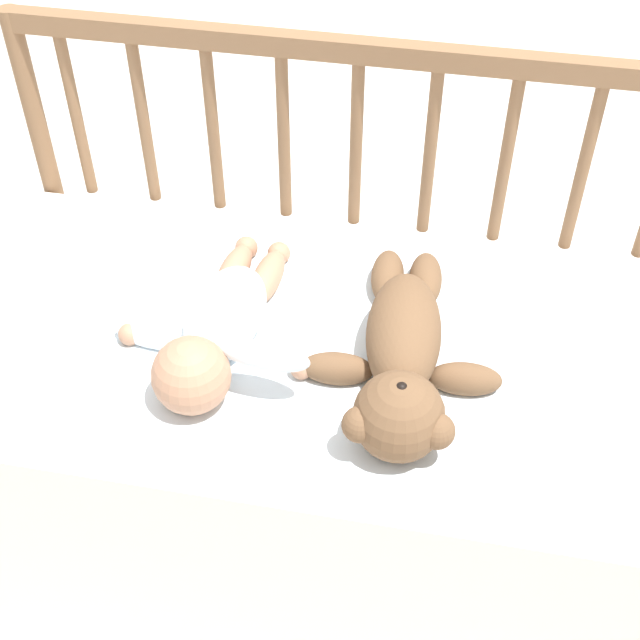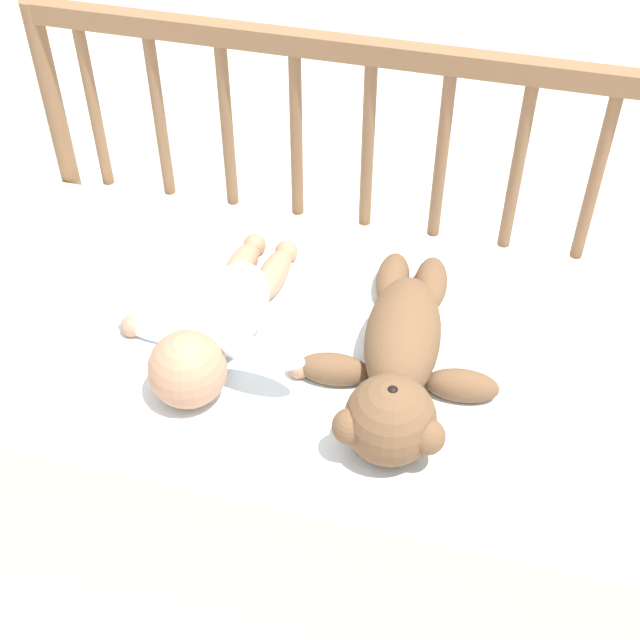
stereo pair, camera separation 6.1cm
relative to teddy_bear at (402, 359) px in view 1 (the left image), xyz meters
name	(u,v)px [view 1 (the left image)]	position (x,y,z in m)	size (l,w,h in m)	color
ground_plane	(320,533)	(-0.13, 0.05, -0.60)	(12.00, 12.00, 0.00)	silver
crib_mattress	(320,451)	(-0.13, 0.05, -0.33)	(1.22, 0.62, 0.54)	white
crib_rail	(355,179)	(-0.13, 0.39, 0.04)	(1.22, 0.04, 0.90)	brown
blanket	(313,345)	(-0.15, 0.05, -0.05)	(0.83, 0.54, 0.01)	white
teddy_bear	(402,359)	(0.00, 0.00, 0.00)	(0.31, 0.46, 0.13)	brown
baby	(218,329)	(-0.29, 0.02, -0.01)	(0.34, 0.42, 0.12)	white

